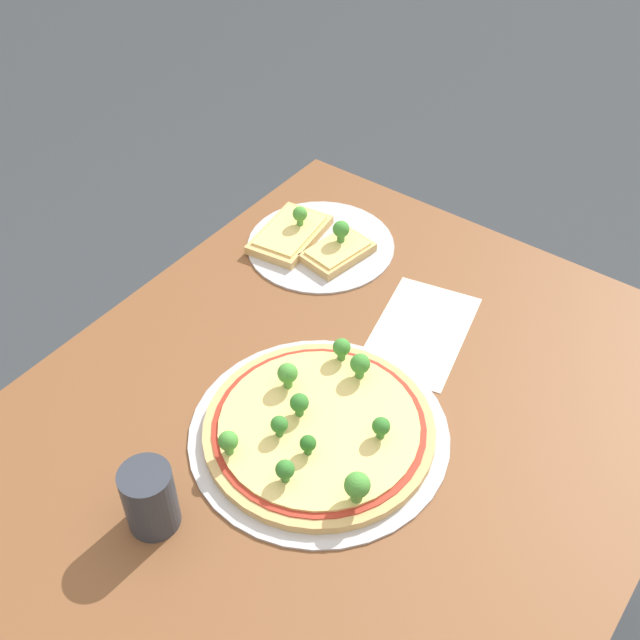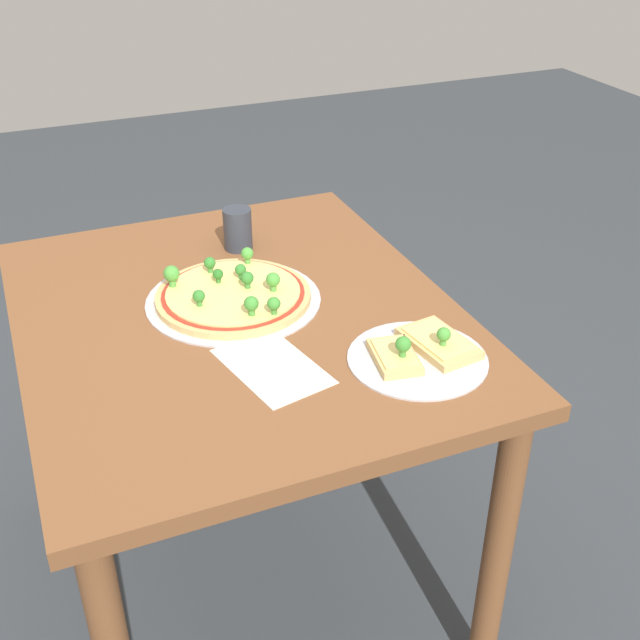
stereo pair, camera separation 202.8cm
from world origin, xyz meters
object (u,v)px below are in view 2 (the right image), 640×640
at_px(pizza_tray_slice, 420,351).
at_px(drinking_cup, 238,229).
at_px(pizza_tray_whole, 233,295).
at_px(dining_table, 240,355).

bearing_deg(pizza_tray_slice, drinking_cup, 16.94).
bearing_deg(pizza_tray_slice, pizza_tray_whole, 37.79).
distance_m(pizza_tray_whole, drinking_cup, 0.26).
relative_size(pizza_tray_whole, pizza_tray_slice, 1.40).
height_order(pizza_tray_whole, drinking_cup, drinking_cup).
xyz_separation_m(pizza_tray_whole, drinking_cup, (0.24, -0.09, 0.04)).
height_order(dining_table, drinking_cup, drinking_cup).
height_order(dining_table, pizza_tray_slice, pizza_tray_slice).
bearing_deg(pizza_tray_whole, pizza_tray_slice, -142.21).
bearing_deg(dining_table, drinking_cup, -18.22).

